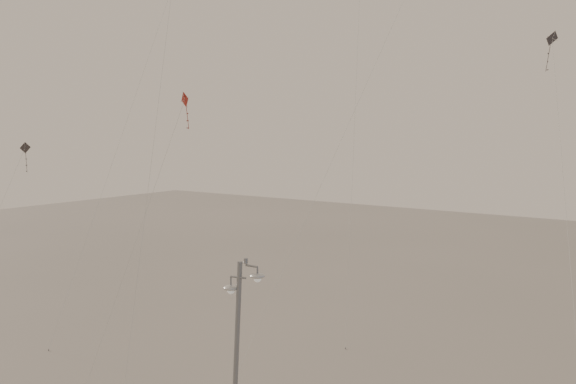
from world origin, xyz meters
The scene contains 4 objects.
street_lamp centered at (3.91, -0.91, 4.68)m, with size 1.61×0.61×8.77m.
kite_3 centered at (-3.97, 3.23, 11.28)m, with size 5.74×2.19×14.78m.
kite_4 centered at (11.66, 10.69, 12.87)m, with size 4.18×9.26×17.45m.
kite_6 centered at (-17.02, 3.51, 9.59)m, with size 0.67×6.23×12.34m.
Camera 1 is at (17.76, -17.56, 13.15)m, focal length 40.00 mm.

